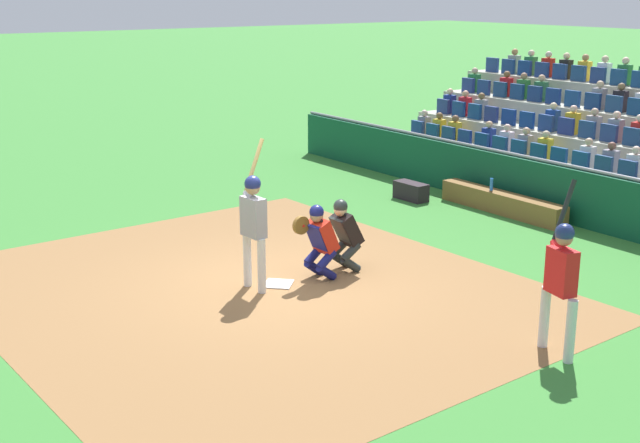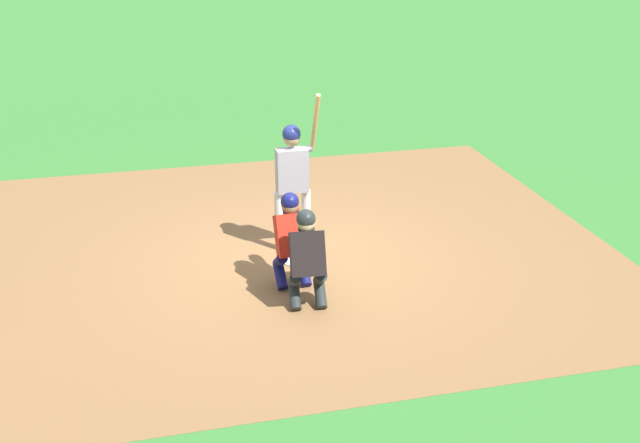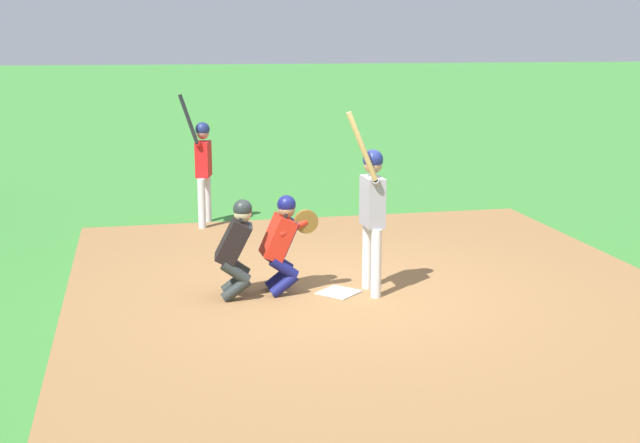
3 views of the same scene
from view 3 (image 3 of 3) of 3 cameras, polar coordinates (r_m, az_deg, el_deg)
name	(u,v)px [view 3 (image 3 of 3)]	position (r m, az deg, el deg)	size (l,w,h in m)	color
ground_plane	(339,293)	(11.03, 1.25, -4.80)	(160.00, 160.00, 0.00)	#397F33
infield_dirt_patch	(377,291)	(11.13, 3.78, -4.64)	(9.17, 7.85, 0.01)	olive
home_plate_marker	(339,292)	(11.03, 1.25, -4.72)	(0.44, 0.44, 0.02)	white
batter_at_plate	(372,204)	(10.78, 3.48, 1.16)	(0.61, 0.54, 2.36)	silver
catcher_crouching	(283,239)	(10.88, -2.48, -1.14)	(0.49, 0.74, 1.29)	navy
home_plate_umpire	(236,244)	(10.74, -5.57, -1.49)	(0.48, 0.50, 1.27)	#262D2C
on_deck_batter	(203,162)	(14.83, -7.78, 3.96)	(0.67, 0.55, 2.27)	silver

